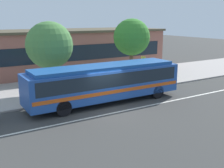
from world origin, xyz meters
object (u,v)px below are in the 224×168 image
object	(u,v)px
pedestrian_waiting_near_sign	(147,72)
pedestrian_walking_along_curb	(111,79)
street_tree_near_stop	(49,45)
transit_bus	(105,81)
street_tree_mid_block	(132,37)
bus_stop_sign	(143,68)

from	to	relation	value
pedestrian_waiting_near_sign	pedestrian_walking_along_curb	xyz separation A→B (m)	(-4.17, -0.60, -0.02)
street_tree_near_stop	transit_bus	bearing A→B (deg)	-60.33
pedestrian_waiting_near_sign	transit_bus	bearing A→B (deg)	-154.74
pedestrian_walking_along_curb	street_tree_mid_block	size ratio (longest dim) A/B	0.29
pedestrian_walking_along_curb	street_tree_mid_block	distance (m)	5.13
pedestrian_waiting_near_sign	street_tree_near_stop	distance (m)	8.94
transit_bus	pedestrian_walking_along_curb	size ratio (longest dim) A/B	6.89
street_tree_near_stop	pedestrian_walking_along_curb	bearing A→B (deg)	-25.99
pedestrian_waiting_near_sign	pedestrian_walking_along_curb	world-z (taller)	pedestrian_waiting_near_sign
street_tree_near_stop	street_tree_mid_block	world-z (taller)	street_tree_mid_block
pedestrian_walking_along_curb	street_tree_near_stop	distance (m)	5.43
bus_stop_sign	street_tree_mid_block	size ratio (longest dim) A/B	0.46
pedestrian_waiting_near_sign	street_tree_near_stop	xyz separation A→B (m)	(-8.39, 1.46, 2.70)
street_tree_mid_block	bus_stop_sign	bearing A→B (deg)	-103.03
pedestrian_waiting_near_sign	street_tree_mid_block	distance (m)	3.46
street_tree_near_stop	street_tree_mid_block	distance (m)	7.75
pedestrian_walking_along_curb	transit_bus	bearing A→B (deg)	-128.96
street_tree_mid_block	street_tree_near_stop	bearing A→B (deg)	-179.37
pedestrian_waiting_near_sign	bus_stop_sign	size ratio (longest dim) A/B	0.64
transit_bus	street_tree_near_stop	xyz separation A→B (m)	(-2.43, 4.27, 2.23)
pedestrian_waiting_near_sign	bus_stop_sign	distance (m)	1.71
pedestrian_waiting_near_sign	pedestrian_walking_along_curb	distance (m)	4.21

